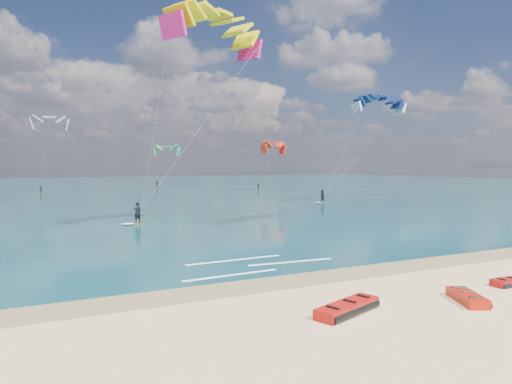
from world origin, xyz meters
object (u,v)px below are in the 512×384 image
packed_kite_left (347,313)px  kitesurfer_main (176,113)px  packed_kite_right (467,302)px  packed_kite_mid (510,285)px  kitesurfer_far (351,144)px

packed_kite_left → kitesurfer_main: kitesurfer_main is taller
packed_kite_right → packed_kite_mid: bearing=-51.9°
packed_kite_right → kitesurfer_far: bearing=-7.1°
packed_kite_mid → kitesurfer_main: size_ratio=0.10×
packed_kite_right → kitesurfer_far: kitesurfer_far is taller
packed_kite_mid → kitesurfer_far: size_ratio=0.12×
packed_kite_mid → packed_kite_right: 3.86m
packed_kite_mid → kitesurfer_far: bearing=64.3°
packed_kite_left → packed_kite_right: (4.91, -0.96, 0.00)m
packed_kite_mid → packed_kite_right: bearing=-164.2°
packed_kite_left → kitesurfer_far: size_ratio=0.20×
packed_kite_mid → kitesurfer_main: bearing=110.4°
packed_kite_left → packed_kite_mid: packed_kite_left is taller
kitesurfer_far → packed_kite_left: bearing=-123.6°
kitesurfer_main → kitesurfer_far: size_ratio=1.20×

